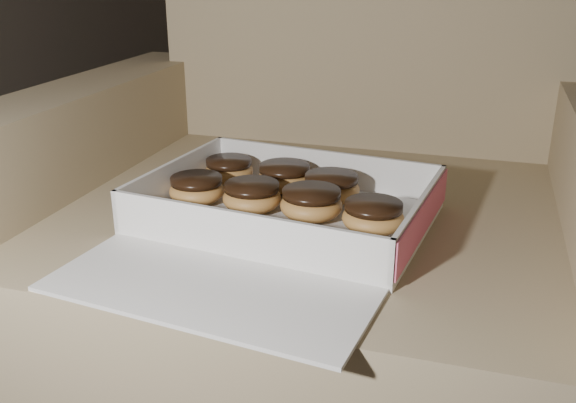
# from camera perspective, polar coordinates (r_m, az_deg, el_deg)

# --- Properties ---
(armchair) EXTENTS (0.91, 0.77, 0.95)m
(armchair) POSITION_cam_1_polar(r_m,az_deg,el_deg) (1.03, 3.24, -5.19)
(armchair) COLOR #937C5D
(armchair) RESTS_ON floor
(bakery_box) EXTENTS (0.40, 0.46, 0.06)m
(bakery_box) POSITION_cam_1_polar(r_m,az_deg,el_deg) (0.82, -0.89, -1.91)
(bakery_box) COLOR white
(bakery_box) RESTS_ON armchair
(donut_a) EXTENTS (0.08, 0.08, 0.04)m
(donut_a) POSITION_cam_1_polar(r_m,az_deg,el_deg) (0.89, 3.86, 1.25)
(donut_a) COLOR #C47D44
(donut_a) RESTS_ON bakery_box
(donut_b) EXTENTS (0.08, 0.08, 0.04)m
(donut_b) POSITION_cam_1_polar(r_m,az_deg,el_deg) (0.80, 7.58, -1.31)
(donut_b) COLOR #C47D44
(donut_b) RESTS_ON bakery_box
(donut_c) EXTENTS (0.08, 0.08, 0.04)m
(donut_c) POSITION_cam_1_polar(r_m,az_deg,el_deg) (0.86, -3.22, 0.47)
(donut_c) COLOR #C47D44
(donut_c) RESTS_ON bakery_box
(donut_d) EXTENTS (0.08, 0.08, 0.04)m
(donut_d) POSITION_cam_1_polar(r_m,az_deg,el_deg) (0.90, -8.11, 1.10)
(donut_d) COLOR #C47D44
(donut_d) RESTS_ON bakery_box
(donut_e) EXTENTS (0.07, 0.07, 0.04)m
(donut_e) POSITION_cam_1_polar(r_m,az_deg,el_deg) (0.97, -5.26, 2.82)
(donut_e) COLOR #C47D44
(donut_e) RESTS_ON bakery_box
(donut_f) EXTENTS (0.08, 0.08, 0.04)m
(donut_f) POSITION_cam_1_polar(r_m,az_deg,el_deg) (0.93, -0.31, 2.19)
(donut_f) COLOR #C47D44
(donut_f) RESTS_ON bakery_box
(donut_g) EXTENTS (0.08, 0.08, 0.04)m
(donut_g) POSITION_cam_1_polar(r_m,az_deg,el_deg) (0.83, 2.08, -0.17)
(donut_g) COLOR #C47D44
(donut_g) RESTS_ON bakery_box
(crumb_a) EXTENTS (0.01, 0.01, 0.00)m
(crumb_a) POSITION_cam_1_polar(r_m,az_deg,el_deg) (0.78, 7.40, -3.60)
(crumb_a) COLOR black
(crumb_a) RESTS_ON bakery_box
(crumb_b) EXTENTS (0.01, 0.01, 0.00)m
(crumb_b) POSITION_cam_1_polar(r_m,az_deg,el_deg) (0.80, 7.90, -3.06)
(crumb_b) COLOR black
(crumb_b) RESTS_ON bakery_box
(crumb_c) EXTENTS (0.01, 0.01, 0.00)m
(crumb_c) POSITION_cam_1_polar(r_m,az_deg,el_deg) (0.81, -5.71, -2.58)
(crumb_c) COLOR black
(crumb_c) RESTS_ON bakery_box
(crumb_d) EXTENTS (0.01, 0.01, 0.00)m
(crumb_d) POSITION_cam_1_polar(r_m,az_deg,el_deg) (0.76, 7.47, -4.34)
(crumb_d) COLOR black
(crumb_d) RESTS_ON bakery_box
(crumb_e) EXTENTS (0.01, 0.01, 0.00)m
(crumb_e) POSITION_cam_1_polar(r_m,az_deg,el_deg) (0.77, -1.05, -3.61)
(crumb_e) COLOR black
(crumb_e) RESTS_ON bakery_box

